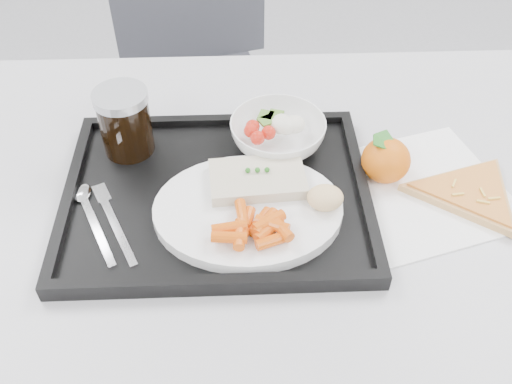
# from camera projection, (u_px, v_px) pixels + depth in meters

# --- Properties ---
(table) EXTENTS (1.20, 0.80, 0.75)m
(table) POSITION_uv_depth(u_px,v_px,m) (254.00, 226.00, 0.91)
(table) COLOR #A8A8AA
(table) RESTS_ON ground
(chair) EXTENTS (0.51, 0.52, 0.93)m
(chair) POSITION_uv_depth(u_px,v_px,m) (190.00, 57.00, 1.53)
(chair) COLOR #383940
(chair) RESTS_ON ground
(tray) EXTENTS (0.45, 0.35, 0.03)m
(tray) POSITION_uv_depth(u_px,v_px,m) (217.00, 195.00, 0.85)
(tray) COLOR black
(tray) RESTS_ON table
(dinner_plate) EXTENTS (0.27, 0.27, 0.02)m
(dinner_plate) POSITION_uv_depth(u_px,v_px,m) (248.00, 210.00, 0.81)
(dinner_plate) COLOR white
(dinner_plate) RESTS_ON tray
(fish_fillet) EXTENTS (0.14, 0.09, 0.03)m
(fish_fillet) POSITION_uv_depth(u_px,v_px,m) (258.00, 179.00, 0.83)
(fish_fillet) COLOR beige
(fish_fillet) RESTS_ON dinner_plate
(bread_roll) EXTENTS (0.06, 0.06, 0.03)m
(bread_roll) POSITION_uv_depth(u_px,v_px,m) (325.00, 198.00, 0.79)
(bread_roll) COLOR tan
(bread_roll) RESTS_ON dinner_plate
(salad_bowl) EXTENTS (0.15, 0.15, 0.05)m
(salad_bowl) POSITION_uv_depth(u_px,v_px,m) (278.00, 134.00, 0.91)
(salad_bowl) COLOR white
(salad_bowl) RESTS_ON tray
(cola_glass) EXTENTS (0.08, 0.08, 0.11)m
(cola_glass) POSITION_uv_depth(u_px,v_px,m) (125.00, 121.00, 0.88)
(cola_glass) COLOR black
(cola_glass) RESTS_ON tray
(cutlery) EXTENTS (0.12, 0.16, 0.01)m
(cutlery) POSITION_uv_depth(u_px,v_px,m) (98.00, 213.00, 0.82)
(cutlery) COLOR silver
(cutlery) RESTS_ON tray
(napkin) EXTENTS (0.31, 0.30, 0.00)m
(napkin) POSITION_uv_depth(u_px,v_px,m) (420.00, 190.00, 0.87)
(napkin) COLOR white
(napkin) RESTS_ON table
(tangerine) EXTENTS (0.07, 0.07, 0.07)m
(tangerine) POSITION_uv_depth(u_px,v_px,m) (386.00, 160.00, 0.87)
(tangerine) COLOR orange
(tangerine) RESTS_ON napkin
(pizza_slice) EXTENTS (0.24, 0.24, 0.02)m
(pizza_slice) POSITION_uv_depth(u_px,v_px,m) (469.00, 193.00, 0.85)
(pizza_slice) COLOR tan
(pizza_slice) RESTS_ON napkin
(carrot_pile) EXTENTS (0.11, 0.08, 0.03)m
(carrot_pile) POSITION_uv_depth(u_px,v_px,m) (256.00, 227.00, 0.76)
(carrot_pile) COLOR #D34F0B
(carrot_pile) RESTS_ON dinner_plate
(salad_contents) EXTENTS (0.10, 0.08, 0.03)m
(salad_contents) POSITION_uv_depth(u_px,v_px,m) (277.00, 126.00, 0.91)
(salad_contents) COLOR red
(salad_contents) RESTS_ON salad_bowl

